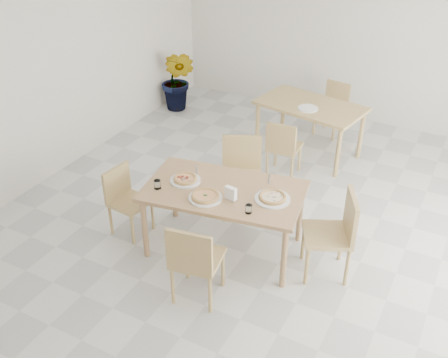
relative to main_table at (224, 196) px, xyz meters
The scene contains 21 objects.
main_table is the anchor object (origin of this frame).
chair_south 0.85m from the main_table, 80.94° to the right, with size 0.50×0.50×0.88m.
chair_north 0.81m from the main_table, 103.15° to the left, with size 0.60×0.60×0.91m.
chair_west 1.17m from the main_table, 169.18° to the right, with size 0.42×0.42×0.77m.
chair_east 1.17m from the main_table, ahead, with size 0.61×0.61×0.92m.
plate_margherita 0.26m from the main_table, 109.62° to the right, with size 0.33×0.33×0.02m, color white.
plate_mushroom 0.52m from the main_table, ahead, with size 0.35×0.35×0.02m, color white.
plate_pepperoni 0.44m from the main_table, behind, with size 0.32×0.32×0.02m, color white.
pizza_margherita 0.27m from the main_table, 109.62° to the right, with size 0.33×0.33×0.03m.
pizza_mushroom 0.52m from the main_table, ahead, with size 0.30×0.30×0.03m.
pizza_pepperoni 0.45m from the main_table, behind, with size 0.32×0.32×0.03m.
tumbler_a 0.69m from the main_table, 153.67° to the right, with size 0.07×0.07×0.09m, color white.
tumbler_b 0.48m from the main_table, 32.34° to the right, with size 0.07×0.07×0.09m, color white.
napkin_holder 0.25m from the main_table, 42.49° to the right, with size 0.14×0.08×0.14m.
fork_a 0.50m from the main_table, 154.52° to the left, with size 0.01×0.18×0.01m, color silver.
fork_b 0.52m from the main_table, 50.49° to the left, with size 0.02×0.20×0.01m, color silver.
second_table 2.46m from the main_table, 89.19° to the left, with size 1.54×1.05×0.75m.
chair_back_s 1.70m from the main_table, 91.30° to the left, with size 0.42×0.42×0.80m.
chair_back_n 3.29m from the main_table, 87.81° to the left, with size 0.45×0.45×0.78m.
plate_empty 2.30m from the main_table, 88.69° to the left, with size 0.27×0.27×0.02m, color white.
potted_plant 3.77m from the main_table, 129.57° to the left, with size 0.57×0.46×1.03m, color #38681F.
Camera 1 is at (1.85, -4.41, 3.61)m, focal length 42.00 mm.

